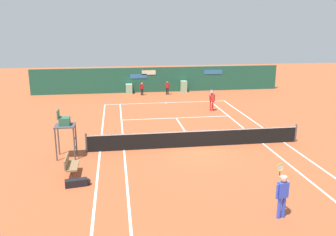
{
  "coord_description": "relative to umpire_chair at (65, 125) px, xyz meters",
  "views": [
    {
      "loc": [
        -4.33,
        -18.57,
        6.72
      ],
      "look_at": [
        -1.04,
        3.51,
        0.8
      ],
      "focal_mm": 38.09,
      "sensor_mm": 36.0,
      "label": 1
    }
  ],
  "objects": [
    {
      "name": "sponsor_back_wall",
      "position": [
        6.96,
        17.55,
        -0.52
      ],
      "size": [
        25.0,
        1.02,
        2.5
      ],
      "color": "#1E5642",
      "rests_on": "ground_plane"
    },
    {
      "name": "player_near_side",
      "position": [
        8.31,
        -7.27,
        -0.76
      ],
      "size": [
        0.54,
        0.75,
        1.84
      ],
      "rotation": [
        0.0,
        0.0,
        0.17
      ],
      "color": "blue",
      "rests_on": "ground_plane"
    },
    {
      "name": "ball_kid_left_post",
      "position": [
        7.63,
        15.96,
        -0.98
      ],
      "size": [
        0.43,
        0.22,
        1.3
      ],
      "rotation": [
        0.0,
        0.0,
        2.96
      ],
      "color": "black",
      "rests_on": "ground_plane"
    },
    {
      "name": "ball_kid_centre_post",
      "position": [
        5.16,
        15.96,
        -1.01
      ],
      "size": [
        0.41,
        0.21,
        1.24
      ],
      "rotation": [
        0.0,
        0.0,
        3.34
      ],
      "color": "black",
      "rests_on": "ground_plane"
    },
    {
      "name": "player_bench",
      "position": [
        0.46,
        -2.32,
        -1.22
      ],
      "size": [
        0.54,
        1.25,
        0.88
      ],
      "rotation": [
        0.0,
        0.0,
        -1.57
      ],
      "color": "#38383D",
      "rests_on": "ground_plane"
    },
    {
      "name": "ground_plane",
      "position": [
        6.97,
        1.16,
        -1.73
      ],
      "size": [
        80.0,
        80.0,
        0.01
      ],
      "color": "#A8512D"
    },
    {
      "name": "tennis_ball_by_sideline",
      "position": [
        11.06,
        2.15,
        -1.69
      ],
      "size": [
        0.07,
        0.07,
        0.07
      ],
      "primitive_type": "sphere",
      "color": "#CCE033",
      "rests_on": "ground_plane"
    },
    {
      "name": "umpire_chair",
      "position": [
        0.0,
        0.0,
        0.0
      ],
      "size": [
        1.0,
        1.0,
        2.54
      ],
      "rotation": [
        0.0,
        0.0,
        -1.57
      ],
      "color": "#47474C",
      "rests_on": "ground_plane"
    },
    {
      "name": "equipment_bag",
      "position": [
        0.91,
        -3.59,
        -1.57
      ],
      "size": [
        1.08,
        0.44,
        0.32
      ],
      "color": "black",
      "rests_on": "ground_plane"
    },
    {
      "name": "player_on_baseline",
      "position": [
        10.15,
        8.81,
        -0.78
      ],
      "size": [
        0.61,
        0.67,
        1.81
      ],
      "rotation": [
        0.0,
        0.0,
        3.18
      ],
      "color": "red",
      "rests_on": "ground_plane"
    },
    {
      "name": "tennis_net",
      "position": [
        6.97,
        0.58,
        -1.22
      ],
      "size": [
        12.1,
        0.1,
        1.07
      ],
      "color": "#4C4C51",
      "rests_on": "ground_plane"
    }
  ]
}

